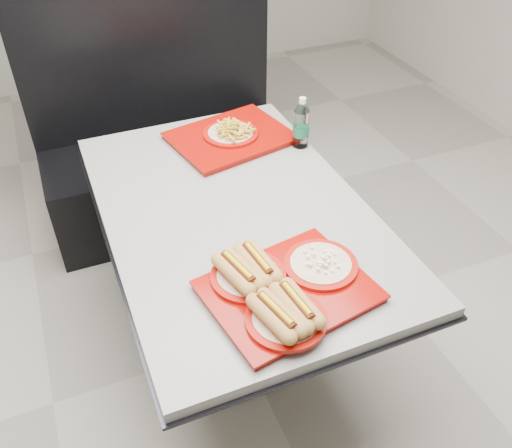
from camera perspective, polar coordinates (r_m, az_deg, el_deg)
name	(u,v)px	position (r m, az deg, el deg)	size (l,w,h in m)	color
ground	(239,342)	(2.47, -1.79, -12.32)	(6.00, 6.00, 0.00)	#9B968B
diner_table	(236,243)	(2.04, -2.11, -2.02)	(0.92, 1.42, 0.75)	black
booth_bench	(165,146)	(3.01, -9.56, 8.07)	(1.30, 0.57, 1.35)	black
tray_near	(282,287)	(1.59, 2.79, -6.69)	(0.52, 0.44, 0.10)	#890903
tray_far	(231,135)	(2.32, -2.68, 9.36)	(0.54, 0.46, 0.09)	#890903
water_bottle	(301,126)	(2.26, 4.78, 10.29)	(0.07, 0.07, 0.22)	silver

